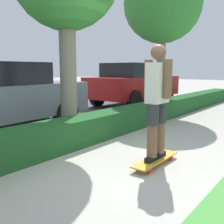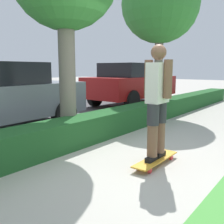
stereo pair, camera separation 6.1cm
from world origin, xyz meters
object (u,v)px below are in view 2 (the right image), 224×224
(skateboard, at_px, (156,160))
(skater_person, at_px, (157,100))
(parked_car_rear, at_px, (131,83))
(tree_far, at_px, (160,4))

(skateboard, relative_size, skater_person, 0.60)
(skateboard, distance_m, skater_person, 0.89)
(skater_person, height_order, parked_car_rear, skater_person)
(skater_person, relative_size, parked_car_rear, 0.41)
(skater_person, distance_m, parked_car_rear, 6.49)
(skateboard, relative_size, tree_far, 0.22)
(tree_far, bearing_deg, skateboard, -152.53)
(skateboard, xyz_separation_m, skater_person, (0.00, 0.00, 0.89))
(skateboard, xyz_separation_m, parked_car_rear, (5.22, 3.86, 0.76))
(skater_person, xyz_separation_m, parked_car_rear, (5.22, 3.86, -0.13))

